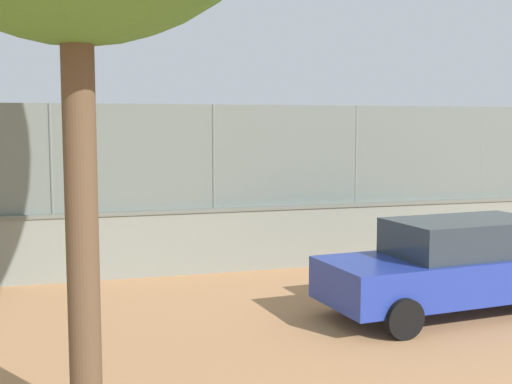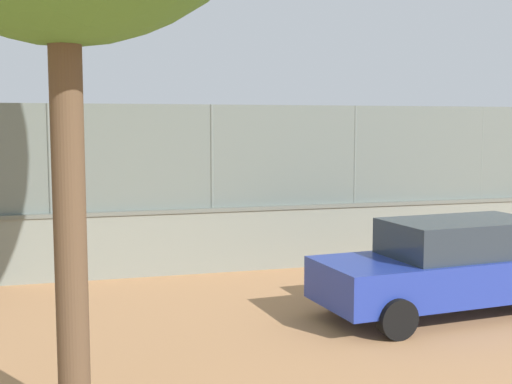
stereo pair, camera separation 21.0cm
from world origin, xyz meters
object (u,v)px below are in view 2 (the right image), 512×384
Objects in this scene: player_at_service_line at (152,206)px; parked_car_blue at (453,265)px; sports_ball at (395,232)px; player_foreground_swinging at (341,195)px; player_near_wall_returning at (319,210)px.

player_at_service_line is 9.62m from parked_car_blue.
player_at_service_line reaches higher than sports_ball.
player_foreground_swinging is 1.03× the size of player_near_wall_returning.
player_foreground_swinging reaches higher than parked_car_blue.
parked_car_blue is (-3.98, 8.76, -0.08)m from player_at_service_line.
player_near_wall_returning reaches higher than sports_ball.
player_at_service_line is at bearing -65.57° from parked_car_blue.
sports_ball is (-0.82, 2.06, -0.87)m from player_foreground_swinging.
player_near_wall_returning is 6.36m from parked_car_blue.
player_foreground_swinging is 1.07× the size of player_at_service_line.
player_at_service_line is at bearing -30.74° from player_near_wall_returning.
sports_ball is at bearing 111.62° from player_foreground_swinging.
parked_car_blue is at bearing 114.43° from player_at_service_line.
player_foreground_swinging is 7.76× the size of sports_ball.
sports_ball is (-2.69, -0.96, -0.84)m from player_near_wall_returning.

